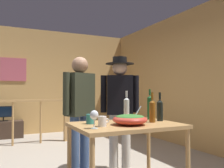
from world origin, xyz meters
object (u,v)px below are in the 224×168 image
object	(u,v)px
wine_bottle_dark	(160,110)
person_standing_right	(120,102)
salad_bowl	(130,119)
wine_bottle_amber	(152,110)
wine_bottle_clear	(127,108)
mug_white	(102,121)
framed_picture	(13,69)
tv_console	(3,130)
wine_glass	(94,116)
wine_bottle_green	(150,107)
serving_table	(126,131)
person_standing_left	(80,106)
mug_teal	(90,119)
stair_railing	(22,115)
flat_screen_tv	(3,112)

from	to	relation	value
wine_bottle_dark	person_standing_right	world-z (taller)	person_standing_right
salad_bowl	wine_bottle_amber	distance (m)	0.35
wine_bottle_clear	mug_white	size ratio (longest dim) A/B	3.01
wine_bottle_dark	mug_white	xyz separation A→B (m)	(-0.83, -0.13, -0.09)
framed_picture	tv_console	xyz separation A→B (m)	(-0.23, -0.29, -1.49)
wine_glass	wine_bottle_amber	size ratio (longest dim) A/B	0.51
wine_bottle_dark	wine_bottle_green	size ratio (longest dim) A/B	0.90
serving_table	salad_bowl	size ratio (longest dim) A/B	3.12
wine_bottle_amber	wine_bottle_dark	bearing A→B (deg)	24.18
person_standing_right	mug_white	bearing A→B (deg)	77.67
wine_glass	wine_bottle_amber	world-z (taller)	wine_bottle_amber
framed_picture	tv_console	size ratio (longest dim) A/B	0.70
wine_bottle_clear	person_standing_left	world-z (taller)	person_standing_left
framed_picture	tv_console	distance (m)	1.54
tv_console	person_standing_left	size ratio (longest dim) A/B	0.56
wine_glass	wine_bottle_dark	bearing A→B (deg)	13.03
wine_bottle_green	mug_teal	distance (m)	0.85
wine_bottle_clear	mug_teal	world-z (taller)	wine_bottle_clear
serving_table	wine_bottle_amber	world-z (taller)	wine_bottle_amber
stair_railing	mug_teal	world-z (taller)	stair_railing
wine_bottle_green	flat_screen_tv	bearing A→B (deg)	113.42
flat_screen_tv	mug_teal	distance (m)	3.94
stair_railing	wine_bottle_dark	xyz separation A→B (m)	(1.33, -3.04, 0.29)
tv_console	person_standing_left	distance (m)	3.48
wine_bottle_amber	framed_picture	bearing A→B (deg)	106.27
wine_bottle_amber	mug_white	distance (m)	0.67
stair_railing	wine_bottle_green	distance (m)	3.16
wine_glass	wine_bottle_clear	bearing A→B (deg)	37.00
tv_console	flat_screen_tv	size ratio (longest dim) A/B	1.89
person_standing_right	wine_glass	bearing A→B (deg)	75.50
wine_glass	person_standing_right	distance (m)	1.21
salad_bowl	person_standing_right	xyz separation A→B (m)	(0.32, 0.86, 0.14)
wine_glass	wine_bottle_clear	world-z (taller)	wine_bottle_clear
person_standing_left	wine_bottle_clear	bearing A→B (deg)	109.68
flat_screen_tv	person_standing_right	world-z (taller)	person_standing_right
serving_table	wine_bottle_dark	xyz separation A→B (m)	(0.49, 0.04, 0.22)
wine_bottle_green	mug_white	world-z (taller)	wine_bottle_green
mug_white	person_standing_right	bearing A→B (deg)	52.95
person_standing_right	framed_picture	bearing A→B (deg)	-45.95
wine_bottle_dark	serving_table	bearing A→B (deg)	-175.93
serving_table	wine_glass	bearing A→B (deg)	-158.07
serving_table	wine_bottle_green	bearing A→B (deg)	24.51
mug_teal	stair_railing	bearing A→B (deg)	98.94
wine_bottle_amber	mug_teal	world-z (taller)	wine_bottle_amber
tv_console	serving_table	bearing A→B (deg)	-73.72
framed_picture	person_standing_right	world-z (taller)	framed_picture
wine_bottle_dark	person_standing_left	bearing A→B (deg)	138.02
wine_bottle_dark	mug_teal	world-z (taller)	wine_bottle_dark
serving_table	mug_white	xyz separation A→B (m)	(-0.33, -0.09, 0.14)
tv_console	person_standing_right	xyz separation A→B (m)	(1.48, -3.28, 0.77)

